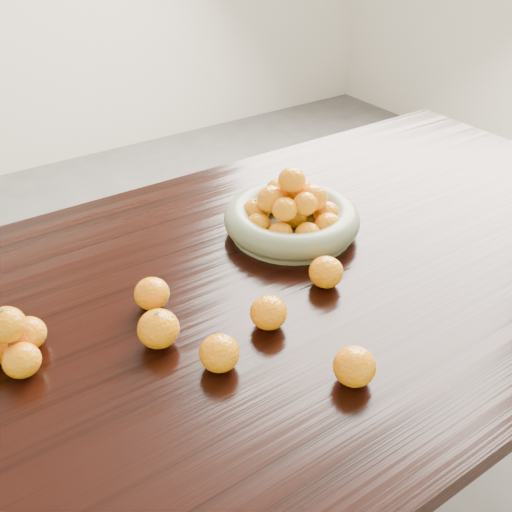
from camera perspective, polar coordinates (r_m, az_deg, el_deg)
ground at (r=1.66m, az=0.82°, el=-23.74°), size 5.00×5.00×0.00m
dining_table at (r=1.16m, az=1.08°, el=-5.90°), size 2.00×1.00×0.75m
fruit_bowl at (r=1.24m, az=3.63°, el=4.06°), size 0.29×0.29×0.15m
orange_pyramid at (r=0.99m, az=-23.29°, el=-7.89°), size 0.12×0.12×0.10m
loose_orange_0 at (r=0.96m, az=-9.73°, el=-7.18°), size 0.07×0.07×0.07m
loose_orange_1 at (r=0.91m, az=-3.69°, el=-9.67°), size 0.06×0.06×0.06m
loose_orange_2 at (r=0.89m, az=9.80°, el=-10.84°), size 0.07×0.07×0.06m
loose_orange_3 at (r=1.04m, az=-10.37°, el=-3.73°), size 0.06×0.06×0.06m
loose_orange_4 at (r=0.98m, az=1.26°, el=-5.67°), size 0.06×0.06×0.06m
loose_orange_5 at (r=1.08m, az=7.02°, el=-1.61°), size 0.07×0.07×0.06m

